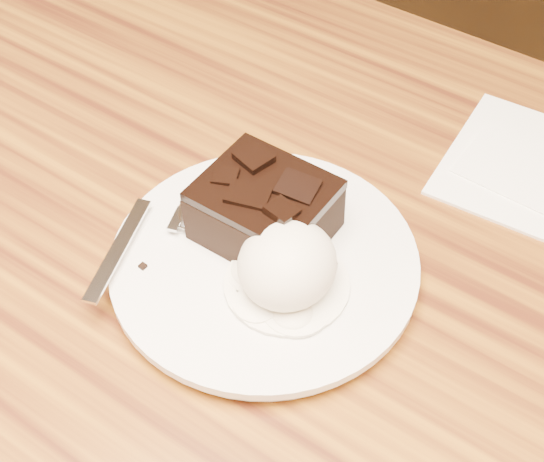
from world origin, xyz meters
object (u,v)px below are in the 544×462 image
Objects in this scene: brownie at (265,213)px; ice_cream_scoop at (287,264)px; spoon at (193,214)px; napkin at (537,169)px; plate at (264,266)px.

brownie is 0.05m from ice_cream_scoop.
spoon is 0.30m from napkin.
plate is 3.15× the size of ice_cream_scoop.
brownie is at bearing 141.93° from ice_cream_scoop.
brownie is 0.62× the size of napkin.
brownie reaches higher than plate.
plate reaches higher than napkin.
plate is at bearing -20.28° from spoon.
napkin is at bearing 60.43° from plate.
ice_cream_scoop reaches higher than brownie.
brownie is 0.06m from spoon.
plate is 2.51× the size of brownie.
ice_cream_scoop reaches higher than spoon.
brownie reaches higher than napkin.
ice_cream_scoop is 0.49× the size of napkin.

